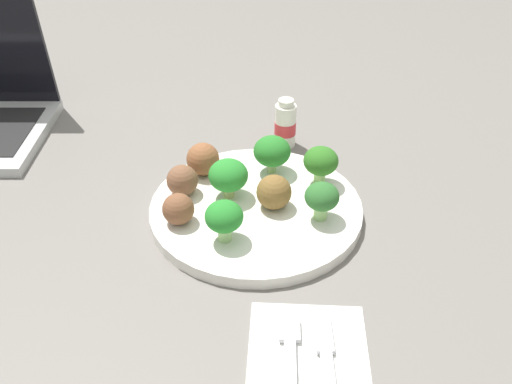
# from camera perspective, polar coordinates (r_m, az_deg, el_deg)

# --- Properties ---
(ground_plane) EXTENTS (4.00, 4.00, 0.00)m
(ground_plane) POSITION_cam_1_polar(r_m,az_deg,el_deg) (0.74, 0.00, -2.25)
(ground_plane) COLOR slate
(plate) EXTENTS (0.28, 0.28, 0.02)m
(plate) POSITION_cam_1_polar(r_m,az_deg,el_deg) (0.74, 0.00, -1.76)
(plate) COLOR white
(plate) RESTS_ON ground_plane
(broccoli_floret_front_left) EXTENTS (0.05, 0.05, 0.05)m
(broccoli_floret_front_left) POSITION_cam_1_polar(r_m,az_deg,el_deg) (0.78, 1.66, 4.18)
(broccoli_floret_front_left) COLOR #A9C17E
(broccoli_floret_front_left) RESTS_ON plate
(broccoli_floret_near_rim) EXTENTS (0.05, 0.05, 0.05)m
(broccoli_floret_near_rim) POSITION_cam_1_polar(r_m,az_deg,el_deg) (0.66, -3.29, -2.62)
(broccoli_floret_near_rim) COLOR #9CCC7C
(broccoli_floret_near_rim) RESTS_ON plate
(broccoli_floret_center) EXTENTS (0.04, 0.04, 0.05)m
(broccoli_floret_center) POSITION_cam_1_polar(r_m,az_deg,el_deg) (0.70, 6.76, -0.58)
(broccoli_floret_center) COLOR #9ACC78
(broccoli_floret_center) RESTS_ON plate
(broccoli_floret_back_left) EXTENTS (0.05, 0.05, 0.05)m
(broccoli_floret_back_left) POSITION_cam_1_polar(r_m,az_deg,el_deg) (0.73, -2.85, 1.68)
(broccoli_floret_back_left) COLOR #A8B96D
(broccoli_floret_back_left) RESTS_ON plate
(broccoli_floret_mid_left) EXTENTS (0.05, 0.05, 0.06)m
(broccoli_floret_mid_left) POSITION_cam_1_polar(r_m,az_deg,el_deg) (0.76, 6.66, 3.09)
(broccoli_floret_mid_left) COLOR #98CB70
(broccoli_floret_mid_left) RESTS_ON plate
(meatball_front_left) EXTENTS (0.04, 0.04, 0.04)m
(meatball_front_left) POSITION_cam_1_polar(r_m,az_deg,el_deg) (0.75, -7.56, 1.19)
(meatball_front_left) COLOR brown
(meatball_front_left) RESTS_ON plate
(meatball_front_right) EXTENTS (0.04, 0.04, 0.04)m
(meatball_front_right) POSITION_cam_1_polar(r_m,az_deg,el_deg) (0.70, -7.96, -1.74)
(meatball_front_right) COLOR brown
(meatball_front_right) RESTS_ON plate
(meatball_mid_left) EXTENTS (0.05, 0.05, 0.05)m
(meatball_mid_left) POSITION_cam_1_polar(r_m,az_deg,el_deg) (0.72, 1.85, -0.01)
(meatball_mid_left) COLOR brown
(meatball_mid_left) RESTS_ON plate
(meatball_center) EXTENTS (0.05, 0.05, 0.05)m
(meatball_center) POSITION_cam_1_polar(r_m,az_deg,el_deg) (0.78, -5.46, 3.37)
(meatball_center) COLOR brown
(meatball_center) RESTS_ON plate
(napkin) EXTENTS (0.18, 0.14, 0.01)m
(napkin) POSITION_cam_1_polar(r_m,az_deg,el_deg) (0.57, 5.41, -17.71)
(napkin) COLOR white
(napkin) RESTS_ON ground_plane
(fork) EXTENTS (0.12, 0.03, 0.01)m
(fork) POSITION_cam_1_polar(r_m,az_deg,el_deg) (0.57, 3.51, -16.74)
(fork) COLOR silver
(fork) RESTS_ON napkin
(knife) EXTENTS (0.15, 0.02, 0.01)m
(knife) POSITION_cam_1_polar(r_m,az_deg,el_deg) (0.57, 7.27, -16.85)
(knife) COLOR silver
(knife) RESTS_ON napkin
(yogurt_bottle) EXTENTS (0.03, 0.03, 0.08)m
(yogurt_bottle) POSITION_cam_1_polar(r_m,az_deg,el_deg) (0.87, 3.02, 6.88)
(yogurt_bottle) COLOR white
(yogurt_bottle) RESTS_ON ground_plane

